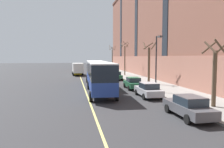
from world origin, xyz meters
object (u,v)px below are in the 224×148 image
object	(u,v)px
parked_car_green_1	(116,76)
street_tree_mid_block	(149,62)
street_tree_near_corner	(214,72)
street_tree_far_downtown	(112,58)
parked_car_silver_0	(102,70)
fire_hydrant	(136,81)
parked_car_darkgray_3	(188,107)
street_lamp	(157,58)
city_bus	(98,73)
box_truck	(78,68)
parked_car_silver_2	(148,90)
parked_car_green_5	(133,83)
parked_car_black_6	(109,73)
taxi_cab	(77,72)
street_tree_far_uptown	(125,58)

from	to	relation	value
parked_car_green_1	street_tree_mid_block	world-z (taller)	street_tree_mid_block
street_tree_near_corner	street_tree_far_downtown	size ratio (longest dim) A/B	0.73
parked_car_silver_0	fire_hydrant	distance (m)	26.32
parked_car_darkgray_3	street_lamp	distance (m)	10.80
city_bus	box_truck	distance (m)	22.47
street_lamp	box_truck	bearing A→B (deg)	107.65
parked_car_darkgray_3	street_tree_mid_block	bearing A→B (deg)	78.92
parked_car_silver_0	parked_car_green_1	distance (m)	18.88
parked_car_silver_0	street_tree_mid_block	xyz separation A→B (m)	(3.73, -26.58, 2.62)
parked_car_silver_0	parked_car_silver_2	world-z (taller)	same
parked_car_silver_2	fire_hydrant	size ratio (longest dim) A/B	6.35
parked_car_silver_2	fire_hydrant	xyz separation A→B (m)	(1.69, 10.35, -0.29)
street_tree_mid_block	parked_car_green_5	bearing A→B (deg)	-132.14
fire_hydrant	parked_car_silver_0	bearing A→B (deg)	93.87
street_lamp	city_bus	bearing A→B (deg)	145.08
parked_car_silver_2	parked_car_black_6	xyz separation A→B (m)	(-0.06, 25.06, 0.00)
parked_car_silver_0	street_tree_far_downtown	bearing A→B (deg)	52.14
fire_hydrant	street_tree_near_corner	bearing A→B (deg)	-83.13
parked_car_silver_0	parked_car_black_6	world-z (taller)	same
parked_car_green_1	parked_car_darkgray_3	xyz separation A→B (m)	(0.17, -25.65, -0.00)
city_bus	parked_car_darkgray_3	xyz separation A→B (m)	(4.73, -14.58, -1.33)
parked_car_green_1	parked_car_green_5	distance (m)	11.70
taxi_cab	street_lamp	xyz separation A→B (m)	(8.58, -26.77, 3.38)
parked_car_silver_0	parked_car_darkgray_3	bearing A→B (deg)	-89.73
city_bus	street_tree_far_uptown	distance (m)	20.83
parked_car_green_1	parked_car_black_6	size ratio (longest dim) A/B	0.98
city_bus	fire_hydrant	xyz separation A→B (m)	(6.29, 3.69, -1.62)
taxi_cab	fire_hydrant	distance (m)	20.46
street_tree_mid_block	city_bus	bearing A→B (deg)	-157.78
parked_car_silver_2	taxi_cab	distance (m)	29.75
street_tree_far_uptown	parked_car_black_6	bearing A→B (deg)	-170.21
parked_car_green_1	city_bus	bearing A→B (deg)	-112.36
street_tree_near_corner	street_tree_mid_block	bearing A→B (deg)	89.95
parked_car_black_6	parked_car_silver_0	bearing A→B (deg)	90.16
parked_car_green_5	fire_hydrant	size ratio (longest dim) A/B	6.39
parked_car_silver_2	street_tree_near_corner	distance (m)	7.12
parked_car_silver_0	street_tree_far_downtown	world-z (taller)	street_tree_far_downtown
street_tree_far_downtown	taxi_cab	bearing A→B (deg)	-129.99
city_bus	parked_car_silver_2	size ratio (longest dim) A/B	4.12
parked_car_silver_0	street_lamp	bearing A→B (deg)	-86.88
parked_car_silver_0	street_tree_far_uptown	bearing A→B (deg)	-71.22
parked_car_green_1	fire_hydrant	xyz separation A→B (m)	(1.73, -7.38, -0.29)
parked_car_silver_0	street_tree_mid_block	size ratio (longest dim) A/B	0.67
parked_car_green_5	parked_car_silver_0	bearing A→B (deg)	90.21
parked_car_silver_2	parked_car_green_5	world-z (taller)	same
city_bus	parked_car_green_5	world-z (taller)	city_bus
parked_car_black_6	fire_hydrant	distance (m)	14.81
street_tree_far_uptown	street_lamp	distance (m)	23.57
city_bus	street_lamp	distance (m)	8.06
city_bus	street_lamp	world-z (taller)	street_lamp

